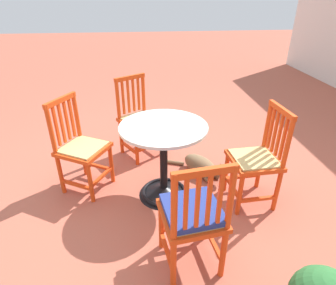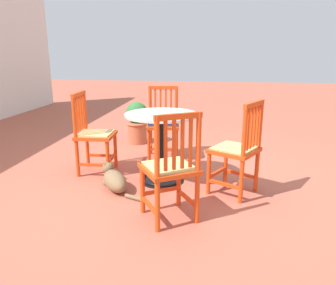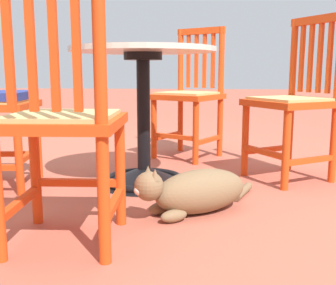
% 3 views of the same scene
% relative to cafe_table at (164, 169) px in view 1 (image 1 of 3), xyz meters
% --- Properties ---
extents(ground_plane, '(24.00, 24.00, 0.00)m').
position_rel_cafe_table_xyz_m(ground_plane, '(-0.06, -0.11, -0.28)').
color(ground_plane, '#AD5642').
extents(cafe_table, '(0.76, 0.76, 0.73)m').
position_rel_cafe_table_xyz_m(cafe_table, '(0.00, 0.00, 0.00)').
color(cafe_table, black).
rests_on(cafe_table, ground_plane).
extents(orange_chair_at_corner, '(0.45, 0.45, 0.91)m').
position_rel_cafe_table_xyz_m(orange_chair_at_corner, '(0.79, 0.12, 0.16)').
color(orange_chair_at_corner, '#D64214').
rests_on(orange_chair_at_corner, ground_plane).
extents(orange_chair_tucked_in, '(0.42, 0.42, 0.91)m').
position_rel_cafe_table_xyz_m(orange_chair_tucked_in, '(0.16, 0.80, 0.15)').
color(orange_chair_tucked_in, '#D64214').
rests_on(orange_chair_tucked_in, ground_plane).
extents(orange_chair_by_planter, '(0.55, 0.55, 0.91)m').
position_rel_cafe_table_xyz_m(orange_chair_by_planter, '(-0.82, -0.21, 0.15)').
color(orange_chair_by_planter, '#D64214').
rests_on(orange_chair_by_planter, ground_plane).
extents(orange_chair_facing_out, '(0.54, 0.54, 0.91)m').
position_rel_cafe_table_xyz_m(orange_chair_facing_out, '(-0.21, -0.76, 0.15)').
color(orange_chair_facing_out, '#D64214').
rests_on(orange_chair_facing_out, ground_plane).
extents(tabby_cat, '(0.53, 0.57, 0.23)m').
position_rel_cafe_table_xyz_m(tabby_cat, '(-0.28, 0.44, -0.19)').
color(tabby_cat, brown).
rests_on(tabby_cat, ground_plane).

